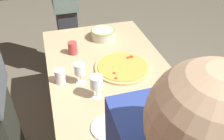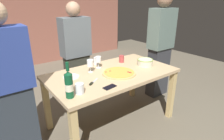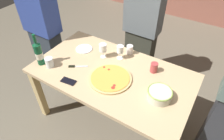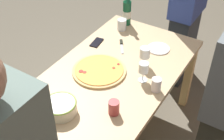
# 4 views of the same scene
# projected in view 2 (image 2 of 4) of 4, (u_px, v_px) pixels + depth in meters

# --- Properties ---
(ground_plane) EXTENTS (8.00, 8.00, 0.00)m
(ground_plane) POSITION_uv_depth(u_px,v_px,m) (112.00, 122.00, 2.63)
(ground_plane) COLOR #696050
(dining_table) EXTENTS (1.60, 0.90, 0.75)m
(dining_table) POSITION_uv_depth(u_px,v_px,m) (112.00, 79.00, 2.40)
(dining_table) COLOR tan
(dining_table) RESTS_ON ground
(brick_wall_back) EXTENTS (5.16, 0.16, 2.47)m
(brick_wall_back) POSITION_uv_depth(u_px,v_px,m) (33.00, 15.00, 4.58)
(brick_wall_back) COLOR #965949
(brick_wall_back) RESTS_ON ground
(pizza) EXTENTS (0.42, 0.42, 0.03)m
(pizza) POSITION_uv_depth(u_px,v_px,m) (119.00, 73.00, 2.31)
(pizza) COLOR #D9B271
(pizza) RESTS_ON dining_table
(serving_bowl) EXTENTS (0.22, 0.22, 0.09)m
(serving_bowl) POSITION_uv_depth(u_px,v_px,m) (145.00, 62.00, 2.59)
(serving_bowl) COLOR beige
(serving_bowl) RESTS_ON dining_table
(wine_bottle) EXTENTS (0.08, 0.08, 0.35)m
(wine_bottle) POSITION_uv_depth(u_px,v_px,m) (69.00, 84.00, 1.72)
(wine_bottle) COLOR #0F4B2A
(wine_bottle) RESTS_ON dining_table
(wine_glass_near_pizza) EXTENTS (0.07, 0.07, 0.16)m
(wine_glass_near_pizza) POSITION_uv_depth(u_px,v_px,m) (98.00, 60.00, 2.48)
(wine_glass_near_pizza) COLOR white
(wine_glass_near_pizza) RESTS_ON dining_table
(wine_glass_by_bottle) EXTENTS (0.08, 0.08, 0.16)m
(wine_glass_by_bottle) POSITION_uv_depth(u_px,v_px,m) (90.00, 64.00, 2.32)
(wine_glass_by_bottle) COLOR white
(wine_glass_by_bottle) RESTS_ON dining_table
(cup_amber) EXTENTS (0.08, 0.08, 0.10)m
(cup_amber) POSITION_uv_depth(u_px,v_px,m) (80.00, 89.00, 1.82)
(cup_amber) COLOR white
(cup_amber) RESTS_ON dining_table
(cup_ceramic) EXTENTS (0.07, 0.07, 0.10)m
(cup_ceramic) POSITION_uv_depth(u_px,v_px,m) (122.00, 59.00, 2.71)
(cup_ceramic) COLOR #B03F40
(cup_ceramic) RESTS_ON dining_table
(cup_spare) EXTENTS (0.07, 0.07, 0.10)m
(cup_spare) POSITION_uv_depth(u_px,v_px,m) (96.00, 61.00, 2.62)
(cup_spare) COLOR silver
(cup_spare) RESTS_ON dining_table
(side_plate) EXTENTS (0.19, 0.19, 0.01)m
(side_plate) POSITION_uv_depth(u_px,v_px,m) (71.00, 77.00, 2.21)
(side_plate) COLOR white
(side_plate) RESTS_ON dining_table
(cell_phone) EXTENTS (0.15, 0.09, 0.01)m
(cell_phone) POSITION_uv_depth(u_px,v_px,m) (110.00, 87.00, 1.96)
(cell_phone) COLOR black
(cell_phone) RESTS_ON dining_table
(pizza_knife) EXTENTS (0.18, 0.13, 0.02)m
(pizza_knife) POSITION_uv_depth(u_px,v_px,m) (93.00, 82.00, 2.06)
(pizza_knife) COLOR silver
(pizza_knife) RESTS_ON dining_table
(person_host) EXTENTS (0.42, 0.24, 1.72)m
(person_host) POSITION_uv_depth(u_px,v_px,m) (160.00, 46.00, 3.10)
(person_host) COLOR #323439
(person_host) RESTS_ON ground
(person_guest_left) EXTENTS (0.45, 0.24, 1.61)m
(person_guest_left) POSITION_uv_depth(u_px,v_px,m) (10.00, 87.00, 1.83)
(person_guest_left) COLOR #2D353F
(person_guest_left) RESTS_ON ground
(person_guest_right) EXTENTS (0.44, 0.24, 1.58)m
(person_guest_right) POSITION_uv_depth(u_px,v_px,m) (76.00, 55.00, 2.93)
(person_guest_right) COLOR #32342A
(person_guest_right) RESTS_ON ground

